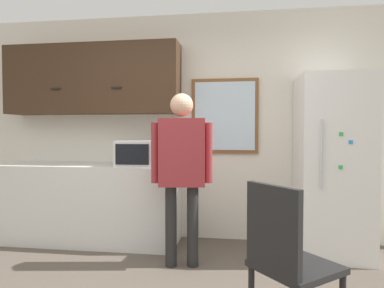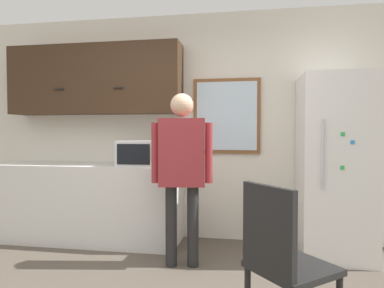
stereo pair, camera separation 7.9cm
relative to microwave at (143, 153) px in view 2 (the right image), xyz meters
The scene contains 8 objects.
back_wall 0.70m from the microwave, 42.31° to the left, with size 6.00×0.06×2.70m.
counter 0.90m from the microwave, behind, with size 2.12×0.64×0.91m.
upper_cabinets 1.12m from the microwave, 161.77° to the left, with size 2.12×0.36×0.82m.
microwave is the anchor object (origin of this frame).
person 0.74m from the microwave, 42.66° to the right, with size 0.58×0.28×1.65m.
refrigerator 2.05m from the microwave, ahead, with size 0.70×0.74×1.87m.
chair 2.16m from the microwave, 49.10° to the right, with size 0.63×0.63×0.98m.
window 1.07m from the microwave, 22.86° to the left, with size 0.79×0.05×0.88m.
Camera 2 is at (0.71, -1.99, 1.29)m, focal length 32.00 mm.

